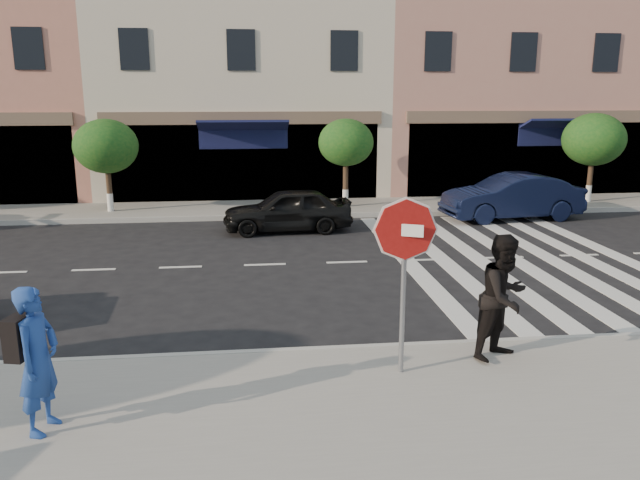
# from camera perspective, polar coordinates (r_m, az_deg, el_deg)

# --- Properties ---
(ground) EXTENTS (120.00, 120.00, 0.00)m
(ground) POSITION_cam_1_polar(r_m,az_deg,el_deg) (11.29, -4.52, -7.71)
(ground) COLOR black
(ground) RESTS_ON ground
(sidewalk_near) EXTENTS (60.00, 4.50, 0.15)m
(sidewalk_near) POSITION_cam_1_polar(r_m,az_deg,el_deg) (7.87, -3.51, -17.00)
(sidewalk_near) COLOR gray
(sidewalk_near) RESTS_ON ground
(sidewalk_far) EXTENTS (60.00, 3.00, 0.15)m
(sidewalk_far) POSITION_cam_1_polar(r_m,az_deg,el_deg) (21.90, -5.55, 2.83)
(sidewalk_far) COLOR gray
(sidewalk_far) RESTS_ON ground
(building_centre) EXTENTS (11.00, 9.00, 11.00)m
(building_centre) POSITION_cam_1_polar(r_m,az_deg,el_deg) (27.58, -7.12, 16.27)
(building_centre) COLOR beige
(building_centre) RESTS_ON ground
(building_east_mid) EXTENTS (13.00, 9.00, 13.00)m
(building_east_mid) POSITION_cam_1_polar(r_m,az_deg,el_deg) (30.06, 17.54, 17.44)
(building_east_mid) COLOR tan
(building_east_mid) RESTS_ON ground
(street_tree_wb) EXTENTS (2.10, 2.10, 3.06)m
(street_tree_wb) POSITION_cam_1_polar(r_m,az_deg,el_deg) (21.92, -18.99, 8.08)
(street_tree_wb) COLOR #473323
(street_tree_wb) RESTS_ON sidewalk_far
(street_tree_c) EXTENTS (1.90, 1.90, 3.04)m
(street_tree_c) POSITION_cam_1_polar(r_m,az_deg,el_deg) (21.66, 2.38, 8.86)
(street_tree_c) COLOR #473323
(street_tree_c) RESTS_ON sidewalk_far
(street_tree_ea) EXTENTS (2.20, 2.20, 3.19)m
(street_tree_ea) POSITION_cam_1_polar(r_m,az_deg,el_deg) (24.69, 23.74, 8.39)
(street_tree_ea) COLOR #473323
(street_tree_ea) RESTS_ON sidewalk_far
(stop_sign) EXTENTS (0.83, 0.39, 2.54)m
(stop_sign) POSITION_cam_1_polar(r_m,az_deg,el_deg) (8.57, 7.77, -0.66)
(stop_sign) COLOR gray
(stop_sign) RESTS_ON sidewalk_near
(photographer) EXTENTS (0.56, 0.73, 1.78)m
(photographer) POSITION_cam_1_polar(r_m,az_deg,el_deg) (8.03, -24.37, -9.94)
(photographer) COLOR navy
(photographer) RESTS_ON sidewalk_near
(walker) EXTENTS (1.16, 1.10, 1.90)m
(walker) POSITION_cam_1_polar(r_m,az_deg,el_deg) (9.66, 16.48, -5.02)
(walker) COLOR black
(walker) RESTS_ON sidewalk_near
(car_far_mid) EXTENTS (3.88, 1.73, 1.30)m
(car_far_mid) POSITION_cam_1_polar(r_m,az_deg,el_deg) (18.56, -3.00, 2.77)
(car_far_mid) COLOR black
(car_far_mid) RESTS_ON ground
(car_far_right) EXTENTS (4.61, 1.98, 1.48)m
(car_far_right) POSITION_cam_1_polar(r_m,az_deg,el_deg) (21.24, 17.13, 3.79)
(car_far_right) COLOR black
(car_far_right) RESTS_ON ground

